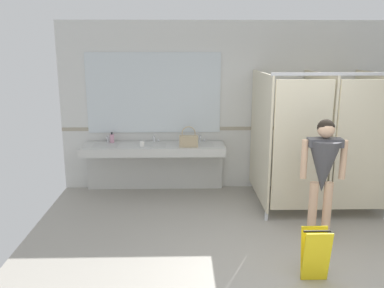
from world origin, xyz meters
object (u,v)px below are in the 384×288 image
at_px(soap_dispenser, 112,138).
at_px(wet_floor_sign, 315,254).
at_px(person_standing, 323,166).
at_px(handbag, 189,140).
at_px(paper_cup, 142,144).

height_order(soap_dispenser, wet_floor_sign, soap_dispenser).
height_order(person_standing, wet_floor_sign, person_standing).
xyz_separation_m(handbag, wet_floor_sign, (1.28, -2.50, -0.65)).
relative_size(person_standing, handbag, 4.66).
distance_m(soap_dispenser, wet_floor_sign, 3.86).
bearing_deg(soap_dispenser, person_standing, -33.08).
xyz_separation_m(handbag, paper_cup, (-0.75, 0.03, -0.06)).
xyz_separation_m(person_standing, wet_floor_sign, (-0.35, -0.92, -0.68)).
height_order(person_standing, paper_cup, person_standing).
relative_size(person_standing, paper_cup, 18.22).
relative_size(soap_dispenser, wet_floor_sign, 0.31).
distance_m(soap_dispenser, paper_cup, 0.60).
xyz_separation_m(soap_dispenser, paper_cup, (0.53, -0.29, -0.03)).
bearing_deg(wet_floor_sign, person_standing, 69.31).
distance_m(person_standing, wet_floor_sign, 1.20).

